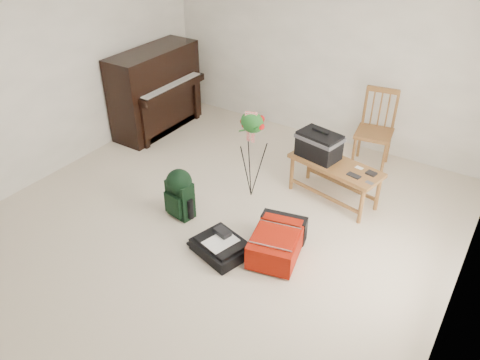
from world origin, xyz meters
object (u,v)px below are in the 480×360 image
Objects in this scene: bench at (323,152)px; black_duffel at (221,246)px; green_backpack at (179,191)px; flower_stand at (252,156)px; dining_chair at (375,131)px; red_suitcase at (279,240)px; piano at (156,92)px.

bench is 1.68m from black_duffel.
green_backpack is 0.95m from flower_stand.
bench is 1.10m from dining_chair.
bench is 1.49× the size of red_suitcase.
green_backpack is 0.52× the size of flower_stand.
dining_chair is at bearing 66.96° from green_backpack.
flower_stand is at bearing 124.58° from red_suitcase.
black_duffel is at bearing -36.89° from piano.
flower_stand is (-0.80, 0.73, 0.41)m from red_suitcase.
green_backpack reaches higher than red_suitcase.
flower_stand is (0.47, 0.80, 0.23)m from green_backpack.
dining_chair is 2.73m from black_duffel.
dining_chair is (0.28, 1.06, -0.09)m from bench.
red_suitcase is at bearing -59.51° from flower_stand.
red_suitcase is at bearing 11.99° from green_backpack.
piano is at bearing 146.25° from green_backpack.
black_duffel is at bearing -91.51° from flower_stand.
bench is 0.84m from flower_stand.
dining_chair is 1.34× the size of red_suitcase.
green_backpack is (-0.77, 0.28, 0.25)m from black_duffel.
flower_stand reaches higher than bench.
black_duffel is at bearing -113.72° from dining_chair.
dining_chair is at bearing 72.35° from red_suitcase.
dining_chair is 1.74× the size of green_backpack.
bench is 1.74m from green_backpack.
piano reaches higher than bench.
flower_stand reaches higher than red_suitcase.
red_suitcase is 1.30× the size of green_backpack.
piano reaches higher than dining_chair.
green_backpack is (-1.27, -0.07, 0.18)m from red_suitcase.
piano is 2.34m from flower_stand.
bench is (2.91, -0.34, 0.01)m from piano.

